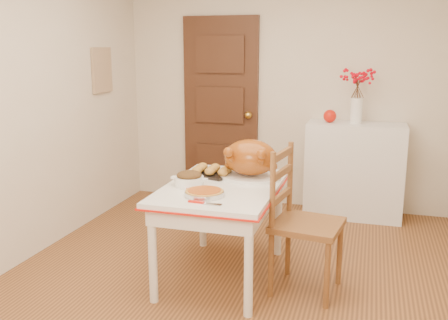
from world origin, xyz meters
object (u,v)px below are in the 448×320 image
(sideboard, at_px, (354,170))
(kitchen_table, at_px, (222,231))
(chair_oak, at_px, (308,221))
(pumpkin_pie, at_px, (204,192))
(turkey_platter, at_px, (250,160))

(sideboard, height_order, kitchen_table, sideboard)
(sideboard, bearing_deg, chair_oak, -97.99)
(sideboard, relative_size, pumpkin_pie, 3.57)
(kitchen_table, height_order, pumpkin_pie, pumpkin_pie)
(sideboard, relative_size, kitchen_table, 0.80)
(turkey_platter, bearing_deg, chair_oak, -48.92)
(kitchen_table, relative_size, pumpkin_pie, 4.44)
(pumpkin_pie, bearing_deg, chair_oak, 20.08)
(chair_oak, xyz_separation_m, turkey_platter, (-0.49, 0.29, 0.35))
(chair_oak, distance_m, pumpkin_pie, 0.76)
(turkey_platter, distance_m, pumpkin_pie, 0.59)
(chair_oak, bearing_deg, pumpkin_pie, 118.25)
(sideboard, relative_size, chair_oak, 0.93)
(kitchen_table, height_order, chair_oak, chair_oak)
(kitchen_table, relative_size, turkey_platter, 2.52)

